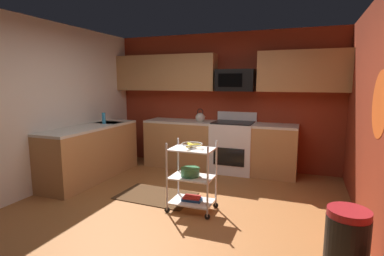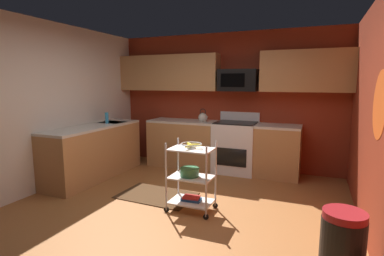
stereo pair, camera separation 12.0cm
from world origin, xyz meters
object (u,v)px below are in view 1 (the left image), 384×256
(oven_range, at_px, (233,146))
(book_stack, at_px, (192,199))
(mixing_bowl_large, at_px, (190,172))
(rolling_cart, at_px, (192,177))
(trash_can, at_px, (346,248))
(kettle, at_px, (200,117))
(microwave, at_px, (236,80))
(fruit_bowl, at_px, (192,145))
(dish_soap_bottle, at_px, (104,118))

(oven_range, xyz_separation_m, book_stack, (-0.09, -1.92, -0.32))
(oven_range, distance_m, mixing_bowl_large, 1.92)
(rolling_cart, height_order, trash_can, rolling_cart)
(oven_range, height_order, kettle, kettle)
(microwave, xyz_separation_m, kettle, (-0.65, -0.11, -0.70))
(microwave, bearing_deg, rolling_cart, -92.62)
(oven_range, distance_m, fruit_bowl, 1.96)
(mixing_bowl_large, distance_m, book_stack, 0.36)
(mixing_bowl_large, height_order, book_stack, mixing_bowl_large)
(microwave, bearing_deg, trash_can, -61.39)
(oven_range, bearing_deg, book_stack, -92.78)
(fruit_bowl, bearing_deg, dish_soap_bottle, 154.88)
(microwave, relative_size, kettle, 2.65)
(mixing_bowl_large, xyz_separation_m, kettle, (-0.54, 1.91, 0.48))
(oven_range, distance_m, dish_soap_bottle, 2.43)
(microwave, xyz_separation_m, dish_soap_bottle, (-2.17, -1.04, -0.68))
(dish_soap_bottle, bearing_deg, microwave, 25.66)
(fruit_bowl, height_order, book_stack, fruit_bowl)
(dish_soap_bottle, bearing_deg, oven_range, 23.37)
(rolling_cart, bearing_deg, kettle, 106.29)
(microwave, distance_m, kettle, 0.96)
(microwave, relative_size, trash_can, 1.06)
(rolling_cart, bearing_deg, oven_range, 87.22)
(fruit_bowl, height_order, trash_can, fruit_bowl)
(dish_soap_bottle, xyz_separation_m, trash_can, (3.78, -1.90, -0.69))
(oven_range, xyz_separation_m, dish_soap_bottle, (-2.17, -0.94, 0.54))
(oven_range, bearing_deg, kettle, -179.66)
(trash_can, bearing_deg, book_stack, 151.44)
(microwave, bearing_deg, dish_soap_bottle, -154.34)
(dish_soap_bottle, bearing_deg, rolling_cart, -25.12)
(book_stack, bearing_deg, microwave, 87.38)
(rolling_cart, relative_size, fruit_bowl, 3.36)
(book_stack, bearing_deg, oven_range, 87.22)
(rolling_cart, bearing_deg, mixing_bowl_large, -180.00)
(oven_range, xyz_separation_m, microwave, (-0.00, 0.10, 1.22))
(fruit_bowl, bearing_deg, rolling_cart, 63.43)
(oven_range, bearing_deg, rolling_cart, -92.78)
(oven_range, relative_size, rolling_cart, 1.20)
(rolling_cart, distance_m, mixing_bowl_large, 0.07)
(mixing_bowl_large, relative_size, book_stack, 0.97)
(oven_range, height_order, dish_soap_bottle, dish_soap_bottle)
(kettle, bearing_deg, mixing_bowl_large, -74.36)
(book_stack, height_order, trash_can, trash_can)
(oven_range, distance_m, microwave, 1.23)
(oven_range, height_order, mixing_bowl_large, oven_range)
(oven_range, relative_size, trash_can, 1.67)
(book_stack, height_order, dish_soap_bottle, dish_soap_bottle)
(oven_range, bearing_deg, trash_can, -60.52)
(rolling_cart, height_order, mixing_bowl_large, rolling_cart)
(rolling_cart, xyz_separation_m, mixing_bowl_large, (-0.02, -0.00, 0.07))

